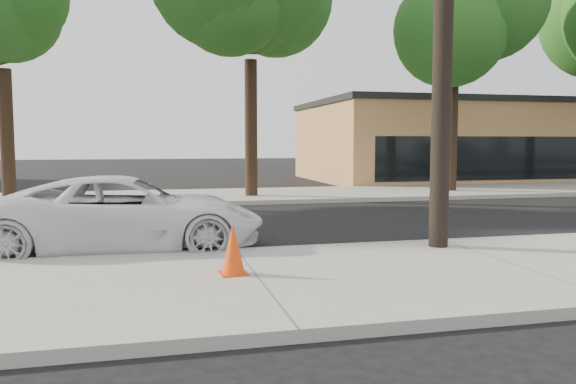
{
  "coord_description": "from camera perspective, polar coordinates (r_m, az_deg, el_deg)",
  "views": [
    {
      "loc": [
        -1.39,
        -11.8,
        2.02
      ],
      "look_at": [
        1.32,
        -0.56,
        1.0
      ],
      "focal_mm": 35.0,
      "sensor_mm": 36.0,
      "label": 1
    }
  ],
  "objects": [
    {
      "name": "ground",
      "position": [
        12.05,
        -6.76,
        -4.64
      ],
      "size": [
        120.0,
        120.0,
        0.0
      ],
      "primitive_type": "plane",
      "color": "black",
      "rests_on": "ground"
    },
    {
      "name": "near_sidewalk",
      "position": [
        7.87,
        -3.0,
        -9.27
      ],
      "size": [
        90.0,
        4.4,
        0.15
      ],
      "primitive_type": "cube",
      "color": "gray",
      "rests_on": "ground"
    },
    {
      "name": "far_sidewalk",
      "position": [
        20.44,
        -9.6,
        -0.49
      ],
      "size": [
        90.0,
        5.0,
        0.15
      ],
      "primitive_type": "cube",
      "color": "gray",
      "rests_on": "ground"
    },
    {
      "name": "curb_near",
      "position": [
        9.99,
        -5.33,
        -6.2
      ],
      "size": [
        90.0,
        0.12,
        0.16
      ],
      "primitive_type": "cube",
      "color": "#9E9B93",
      "rests_on": "ground"
    },
    {
      "name": "building_main",
      "position": [
        32.79,
        18.52,
        4.75
      ],
      "size": [
        18.0,
        10.0,
        4.0
      ],
      "primitive_type": "cube",
      "color": "#AE7348",
      "rests_on": "ground"
    },
    {
      "name": "tree_b",
      "position": [
        20.76,
        -26.66,
        15.99
      ],
      "size": [
        4.34,
        4.2,
        8.45
      ],
      "color": "black",
      "rests_on": "far_sidewalk"
    },
    {
      "name": "tree_c",
      "position": [
        20.37,
        -3.14,
        18.92
      ],
      "size": [
        4.96,
        4.8,
        9.55
      ],
      "color": "black",
      "rests_on": "far_sidewalk"
    },
    {
      "name": "tree_d",
      "position": [
        23.31,
        17.17,
        15.57
      ],
      "size": [
        4.5,
        4.35,
        8.75
      ],
      "color": "black",
      "rests_on": "far_sidewalk"
    },
    {
      "name": "police_cruiser",
      "position": [
        10.83,
        -16.15,
        -2.12
      ],
      "size": [
        5.17,
        2.53,
        1.41
      ],
      "primitive_type": "imported",
      "rotation": [
        0.0,
        0.0,
        1.53
      ],
      "color": "white",
      "rests_on": "ground"
    },
    {
      "name": "traffic_cone",
      "position": [
        8.05,
        -5.6,
        -5.82
      ],
      "size": [
        0.41,
        0.41,
        0.74
      ],
      "rotation": [
        0.0,
        0.0,
        0.09
      ],
      "color": "#DD3E0B",
      "rests_on": "near_sidewalk"
    }
  ]
}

